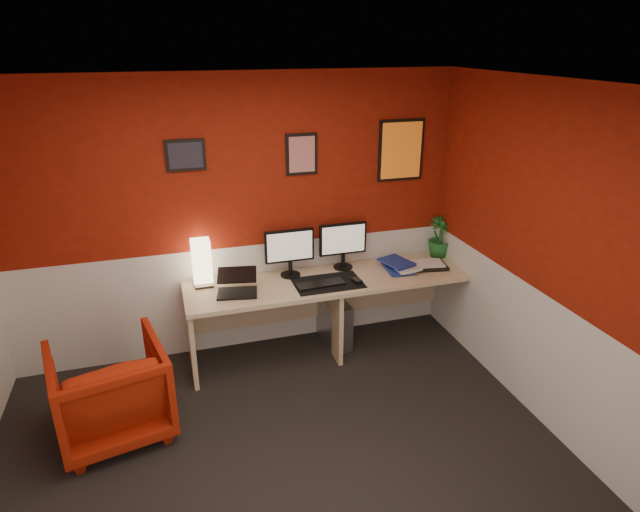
{
  "coord_description": "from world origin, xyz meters",
  "views": [
    {
      "loc": [
        -0.6,
        -2.76,
        2.75
      ],
      "look_at": [
        0.6,
        1.21,
        1.05
      ],
      "focal_mm": 30.15,
      "sensor_mm": 36.0,
      "label": 1
    }
  ],
  "objects_px": {
    "shoji_lamp": "(202,264)",
    "monitor_left": "(290,246)",
    "armchair": "(111,391)",
    "potted_plant": "(440,237)",
    "laptop": "(237,282)",
    "pc_tower": "(334,322)",
    "desk": "(331,315)",
    "monitor_right": "(343,239)",
    "zen_tray": "(427,265)"
  },
  "relations": [
    {
      "from": "desk",
      "to": "monitor_right",
      "type": "bearing_deg",
      "value": 48.79
    },
    {
      "from": "pc_tower",
      "to": "shoji_lamp",
      "type": "bearing_deg",
      "value": 171.9
    },
    {
      "from": "shoji_lamp",
      "to": "monitor_right",
      "type": "relative_size",
      "value": 0.69
    },
    {
      "from": "monitor_left",
      "to": "potted_plant",
      "type": "distance_m",
      "value": 1.52
    },
    {
      "from": "zen_tray",
      "to": "monitor_left",
      "type": "bearing_deg",
      "value": 171.86
    },
    {
      "from": "monitor_left",
      "to": "armchair",
      "type": "bearing_deg",
      "value": -152.95
    },
    {
      "from": "monitor_right",
      "to": "armchair",
      "type": "distance_m",
      "value": 2.33
    },
    {
      "from": "shoji_lamp",
      "to": "potted_plant",
      "type": "xyz_separation_m",
      "value": [
        2.29,
        0.01,
        -0.0
      ]
    },
    {
      "from": "zen_tray",
      "to": "potted_plant",
      "type": "distance_m",
      "value": 0.36
    },
    {
      "from": "monitor_left",
      "to": "armchair",
      "type": "height_order",
      "value": "monitor_left"
    },
    {
      "from": "zen_tray",
      "to": "armchair",
      "type": "height_order",
      "value": "zen_tray"
    },
    {
      "from": "shoji_lamp",
      "to": "armchair",
      "type": "relative_size",
      "value": 0.51
    },
    {
      "from": "monitor_right",
      "to": "zen_tray",
      "type": "xyz_separation_m",
      "value": [
        0.77,
        -0.21,
        -0.28
      ]
    },
    {
      "from": "shoji_lamp",
      "to": "pc_tower",
      "type": "distance_m",
      "value": 1.38
    },
    {
      "from": "laptop",
      "to": "potted_plant",
      "type": "height_order",
      "value": "potted_plant"
    },
    {
      "from": "monitor_left",
      "to": "monitor_right",
      "type": "bearing_deg",
      "value": 3.38
    },
    {
      "from": "laptop",
      "to": "pc_tower",
      "type": "bearing_deg",
      "value": 21.05
    },
    {
      "from": "monitor_left",
      "to": "pc_tower",
      "type": "height_order",
      "value": "monitor_left"
    },
    {
      "from": "armchair",
      "to": "monitor_right",
      "type": "bearing_deg",
      "value": -170.49
    },
    {
      "from": "desk",
      "to": "monitor_left",
      "type": "bearing_deg",
      "value": 152.02
    },
    {
      "from": "shoji_lamp",
      "to": "potted_plant",
      "type": "bearing_deg",
      "value": 0.28
    },
    {
      "from": "laptop",
      "to": "shoji_lamp",
      "type": "bearing_deg",
      "value": 144.97
    },
    {
      "from": "pc_tower",
      "to": "desk",
      "type": "bearing_deg",
      "value": -126.49
    },
    {
      "from": "monitor_left",
      "to": "monitor_right",
      "type": "height_order",
      "value": "same"
    },
    {
      "from": "desk",
      "to": "monitor_right",
      "type": "distance_m",
      "value": 0.71
    },
    {
      "from": "desk",
      "to": "armchair",
      "type": "xyz_separation_m",
      "value": [
        -1.89,
        -0.62,
        -0.01
      ]
    },
    {
      "from": "desk",
      "to": "monitor_right",
      "type": "xyz_separation_m",
      "value": [
        0.18,
        0.21,
        0.66
      ]
    },
    {
      "from": "monitor_right",
      "to": "armchair",
      "type": "height_order",
      "value": "monitor_right"
    },
    {
      "from": "shoji_lamp",
      "to": "pc_tower",
      "type": "xyz_separation_m",
      "value": [
        1.18,
        -0.09,
        -0.7
      ]
    },
    {
      "from": "monitor_left",
      "to": "potted_plant",
      "type": "bearing_deg",
      "value": 1.17
    },
    {
      "from": "shoji_lamp",
      "to": "zen_tray",
      "type": "height_order",
      "value": "shoji_lamp"
    },
    {
      "from": "desk",
      "to": "zen_tray",
      "type": "relative_size",
      "value": 7.43
    },
    {
      "from": "potted_plant",
      "to": "armchair",
      "type": "distance_m",
      "value": 3.23
    },
    {
      "from": "shoji_lamp",
      "to": "monitor_left",
      "type": "bearing_deg",
      "value": -1.46
    },
    {
      "from": "shoji_lamp",
      "to": "armchair",
      "type": "xyz_separation_m",
      "value": [
        -0.78,
        -0.81,
        -0.57
      ]
    },
    {
      "from": "laptop",
      "to": "pc_tower",
      "type": "height_order",
      "value": "laptop"
    },
    {
      "from": "zen_tray",
      "to": "armchair",
      "type": "xyz_separation_m",
      "value": [
        -2.84,
        -0.61,
        -0.39
      ]
    },
    {
      "from": "monitor_right",
      "to": "zen_tray",
      "type": "height_order",
      "value": "monitor_right"
    },
    {
      "from": "desk",
      "to": "armchair",
      "type": "height_order",
      "value": "desk"
    },
    {
      "from": "shoji_lamp",
      "to": "laptop",
      "type": "xyz_separation_m",
      "value": [
        0.25,
        -0.26,
        -0.09
      ]
    },
    {
      "from": "pc_tower",
      "to": "armchair",
      "type": "height_order",
      "value": "armchair"
    },
    {
      "from": "pc_tower",
      "to": "potted_plant",
      "type": "bearing_deg",
      "value": 1.63
    },
    {
      "from": "laptop",
      "to": "potted_plant",
      "type": "xyz_separation_m",
      "value": [
        2.04,
        0.27,
        0.09
      ]
    },
    {
      "from": "shoji_lamp",
      "to": "pc_tower",
      "type": "relative_size",
      "value": 0.89
    },
    {
      "from": "zen_tray",
      "to": "pc_tower",
      "type": "distance_m",
      "value": 1.03
    },
    {
      "from": "armchair",
      "to": "potted_plant",
      "type": "bearing_deg",
      "value": -177.14
    },
    {
      "from": "monitor_left",
      "to": "potted_plant",
      "type": "relative_size",
      "value": 1.46
    },
    {
      "from": "pc_tower",
      "to": "armchair",
      "type": "xyz_separation_m",
      "value": [
        -1.96,
        -0.72,
        0.13
      ]
    },
    {
      "from": "monitor_right",
      "to": "armchair",
      "type": "relative_size",
      "value": 0.74
    },
    {
      "from": "laptop",
      "to": "pc_tower",
      "type": "relative_size",
      "value": 0.73
    }
  ]
}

